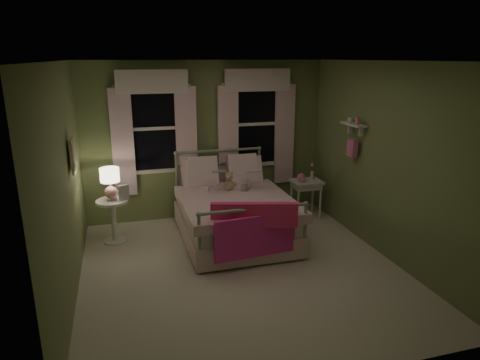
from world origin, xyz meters
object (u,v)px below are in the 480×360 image
object	(u,v)px
child_left	(209,174)
nightstand_left	(113,215)
teddy_bear	(229,182)
child_right	(244,173)
nightstand_right	(306,186)
table_lamp	(110,180)
bed	(234,213)

from	to	relation	value
child_left	nightstand_left	bearing A→B (deg)	-20.13
teddy_bear	child_right	bearing A→B (deg)	29.50
child_right	nightstand_right	xyz separation A→B (m)	(1.12, 0.06, -0.34)
table_lamp	bed	bearing A→B (deg)	-10.38
nightstand_left	nightstand_right	world-z (taller)	same
child_right	nightstand_left	size ratio (longest dim) A/B	0.98
nightstand_left	nightstand_right	bearing A→B (deg)	2.96
bed	child_left	distance (m)	0.72
child_left	teddy_bear	distance (m)	0.34
nightstand_left	child_left	bearing A→B (deg)	4.03
table_lamp	nightstand_right	world-z (taller)	table_lamp
child_left	nightstand_left	distance (m)	1.54
child_left	child_right	size ratio (longest dim) A/B	1.05
teddy_bear	table_lamp	xyz separation A→B (m)	(-1.74, 0.06, 0.16)
child_right	teddy_bear	world-z (taller)	child_right
bed	child_right	xyz separation A→B (m)	(0.28, 0.42, 0.50)
nightstand_left	table_lamp	xyz separation A→B (m)	(0.00, 0.00, 0.54)
child_left	nightstand_left	xyz separation A→B (m)	(-1.46, -0.10, -0.48)
child_left	nightstand_left	world-z (taller)	child_left
child_right	nightstand_left	bearing A→B (deg)	19.74
nightstand_right	teddy_bear	bearing A→B (deg)	-171.15
bed	child_left	world-z (taller)	child_left
child_right	teddy_bear	distance (m)	0.34
child_right	nightstand_left	distance (m)	2.08
teddy_bear	nightstand_left	xyz separation A→B (m)	(-1.74, 0.06, -0.37)
child_right	nightstand_right	size ratio (longest dim) A/B	0.99
table_lamp	child_left	bearing A→B (deg)	4.03
child_left	bed	bearing A→B (deg)	99.44
child_right	nightstand_right	world-z (taller)	child_right
teddy_bear	nightstand_left	size ratio (longest dim) A/B	0.46
child_left	nightstand_left	size ratio (longest dim) A/B	1.02
teddy_bear	nightstand_right	bearing A→B (deg)	8.85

